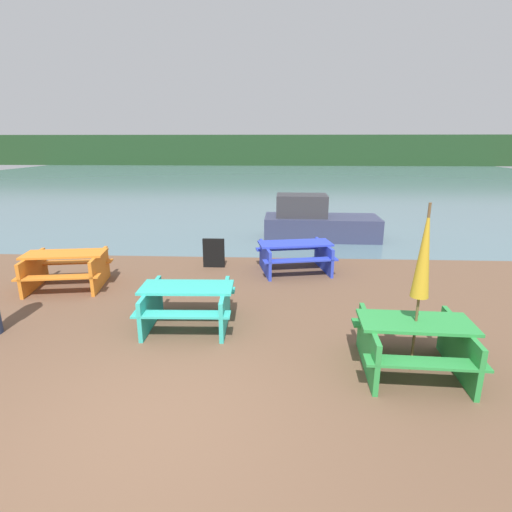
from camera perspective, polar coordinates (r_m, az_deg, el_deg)
ground_plane at (r=5.13m, az=-14.63°, el=-22.09°), size 60.00×60.00×0.00m
water at (r=35.86m, az=0.61°, el=11.03°), size 60.00×50.00×0.00m
far_treeline at (r=55.72m, az=1.45°, el=14.87°), size 80.00×1.60×4.00m
picnic_table_green at (r=6.08m, az=21.58°, el=-11.25°), size 1.57×1.45×0.76m
picnic_table_teal at (r=7.09m, az=-9.75°, el=-6.44°), size 1.63×1.43×0.73m
picnic_table_orange at (r=9.73m, az=-25.47°, el=-1.41°), size 1.89×1.63×0.79m
picnic_table_blue at (r=9.93m, az=5.57°, el=0.34°), size 2.00×1.70×0.73m
umbrella_gold at (r=5.64m, az=22.90°, el=0.41°), size 0.24×0.24×2.38m
boat at (r=13.42m, az=8.69°, el=4.75°), size 3.76×1.61×1.46m
signboard at (r=10.27m, az=-6.06°, el=0.43°), size 0.55×0.08×0.75m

